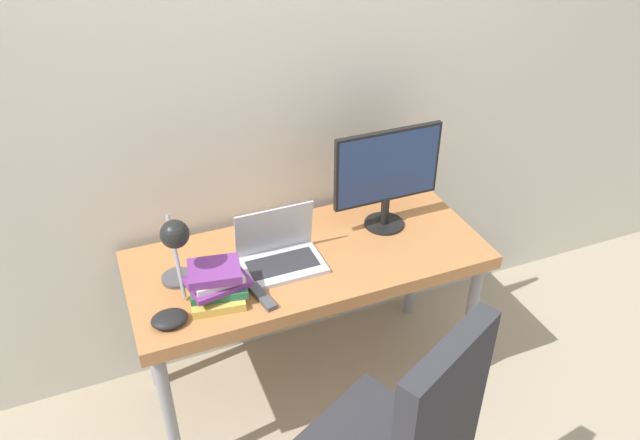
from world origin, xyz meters
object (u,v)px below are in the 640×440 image
Objects in this scene: laptop at (280,253)px; game_controller at (170,319)px; monitor at (387,173)px; desk_lamp at (175,244)px; book_stack at (217,284)px.

laptop is 2.45× the size of game_controller.
monitor is 0.93m from desk_lamp.
game_controller is (-0.19, -0.07, -0.05)m from book_stack.
monitor is (0.52, 0.09, 0.21)m from laptop.
laptop reaches higher than game_controller.
game_controller is at bearing -161.21° from book_stack.
desk_lamp reaches higher than laptop.
monitor is 0.85m from book_stack.
monitor is 1.06m from game_controller.
laptop is at bearing 22.57° from book_stack.
monitor reaches higher than book_stack.
laptop is 0.68× the size of monitor.
monitor reaches higher than game_controller.
book_stack is (-0.80, -0.21, -0.19)m from monitor.
book_stack is (0.12, -0.06, -0.18)m from desk_lamp.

